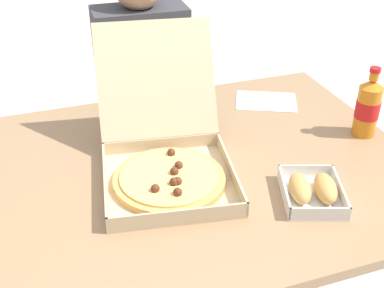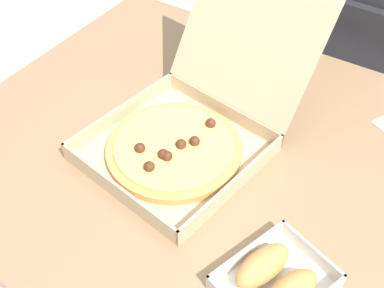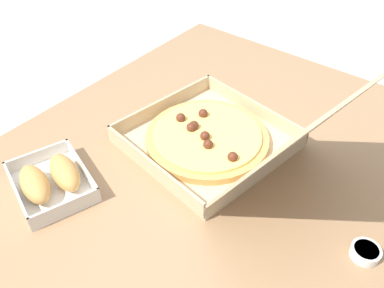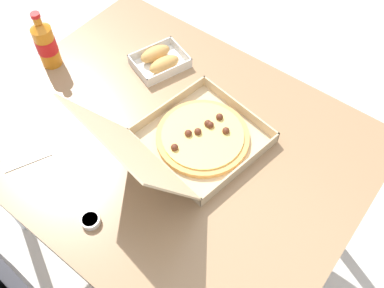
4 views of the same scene
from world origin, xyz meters
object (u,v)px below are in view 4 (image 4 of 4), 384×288
(pizza_box_open, at_px, (192,139))
(paper_menu, at_px, (21,139))
(bread_side_box, at_px, (160,60))
(cola_bottle, at_px, (47,43))
(dipping_sauce_cup, at_px, (90,220))

(pizza_box_open, relative_size, paper_menu, 2.72)
(bread_side_box, bearing_deg, paper_menu, 75.88)
(cola_bottle, bearing_deg, dipping_sauce_cup, 147.50)
(dipping_sauce_cup, bearing_deg, bread_side_box, -67.16)
(pizza_box_open, xyz_separation_m, bread_side_box, (0.32, -0.22, -0.02))
(paper_menu, bearing_deg, bread_side_box, -78.99)
(dipping_sauce_cup, bearing_deg, paper_menu, -9.20)
(cola_bottle, height_order, paper_menu, cola_bottle)
(cola_bottle, xyz_separation_m, dipping_sauce_cup, (-0.58, 0.37, -0.08))
(paper_menu, distance_m, dipping_sauce_cup, 0.40)
(paper_menu, bearing_deg, dipping_sauce_cup, -164.07)
(pizza_box_open, height_order, dipping_sauce_cup, pizza_box_open)
(pizza_box_open, height_order, bread_side_box, pizza_box_open)
(cola_bottle, distance_m, paper_menu, 0.37)
(bread_side_box, distance_m, paper_menu, 0.56)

